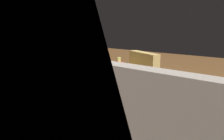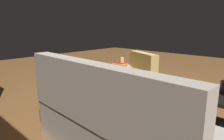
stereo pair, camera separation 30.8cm
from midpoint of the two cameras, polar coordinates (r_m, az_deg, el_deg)
name	(u,v)px [view 1 (the left image)]	position (r m, az deg, el deg)	size (l,w,h in m)	color
ground	(129,93)	(4.07, 2.62, -6.36)	(12.00, 12.00, 0.00)	brown
couch	(131,126)	(2.10, 1.07, -15.37)	(1.93, 0.92, 1.00)	beige
armchair	(132,84)	(3.37, 2.92, -3.89)	(0.88, 0.89, 0.87)	tan
laptop_desk	(69,81)	(3.42, -14.31, -3.02)	(0.56, 0.44, 0.48)	olive
laptop	(67,75)	(3.37, -14.95, -1.42)	(0.33, 0.27, 0.21)	silver
wicker_hamper	(118,77)	(4.30, -0.50, -1.98)	(0.45, 0.45, 0.48)	brown
book_stack_hamper	(117,64)	(4.24, -0.55, 1.71)	(0.26, 0.22, 0.08)	#994C8C
yellow_mug	(119,60)	(4.20, -0.16, 2.88)	(0.08, 0.08, 0.10)	#D8D866
tv_remote	(116,64)	(4.37, -0.87, 1.62)	(0.05, 0.16, 0.02)	#262628
ottoman	(102,68)	(4.89, -4.47, 0.58)	(0.40, 0.40, 0.36)	tan
circular_rug	(68,96)	(3.99, -14.28, -7.08)	(1.13, 1.13, 0.01)	beige
pet_bowl_steel	(71,74)	(5.67, -12.88, -1.02)	(0.20, 0.20, 0.05)	silver
pet_bowl_teal	(58,73)	(5.88, -16.28, -0.74)	(0.20, 0.20, 0.05)	teal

